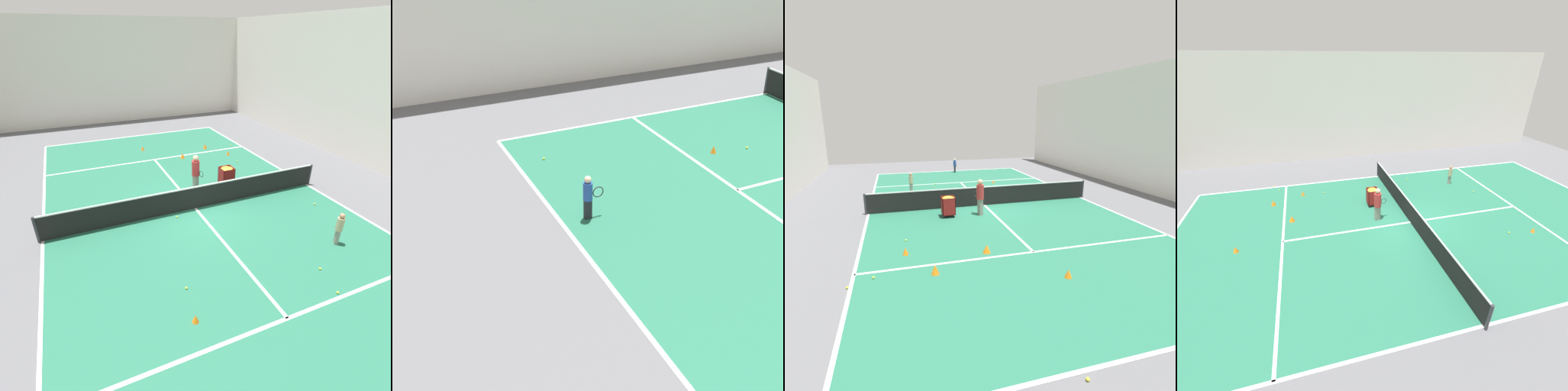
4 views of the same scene
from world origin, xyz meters
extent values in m
plane|color=#5B5B60|center=(0.00, 0.00, 0.00)|extent=(33.89, 33.89, 0.00)
cube|color=#23664C|center=(0.00, 0.00, 0.00)|extent=(11.25, 21.17, 0.00)
cube|color=white|center=(0.00, -10.58, 0.01)|extent=(11.25, 0.10, 0.00)
cube|color=white|center=(0.00, 10.58, 0.01)|extent=(11.25, 0.10, 0.00)
cube|color=white|center=(-5.62, 0.00, 0.01)|extent=(0.10, 21.17, 0.00)
cube|color=white|center=(5.62, 0.00, 0.01)|extent=(0.10, 21.17, 0.00)
cube|color=white|center=(0.00, -5.82, 0.01)|extent=(11.25, 0.10, 0.00)
cube|color=white|center=(0.00, 5.82, 0.01)|extent=(11.25, 0.10, 0.00)
cube|color=white|center=(0.00, 0.00, 0.01)|extent=(0.10, 11.64, 0.00)
cube|color=silver|center=(-10.06, 0.00, 3.66)|extent=(0.15, 30.19, 7.32)
cylinder|color=#2D2D33|center=(-5.72, 0.00, 0.49)|extent=(0.10, 0.10, 0.99)
cylinder|color=#2D2D33|center=(5.72, 0.00, 0.49)|extent=(0.10, 0.10, 0.99)
cube|color=black|center=(0.00, 0.00, 0.48)|extent=(11.35, 0.03, 0.92)
cube|color=white|center=(0.00, 0.00, 0.96)|extent=(11.35, 0.04, 0.05)
cube|color=black|center=(-0.41, -9.92, 0.25)|extent=(0.11, 0.18, 0.51)
cylinder|color=#234799|center=(-0.41, -9.92, 0.73)|extent=(0.23, 0.23, 0.45)
sphere|color=beige|center=(-0.41, -9.92, 1.04)|extent=(0.17, 0.17, 0.17)
torus|color=black|center=(-0.46, -9.63, 0.62)|extent=(0.02, 0.28, 0.28)
cube|color=gray|center=(0.63, 1.45, 0.38)|extent=(0.21, 0.29, 0.75)
cylinder|color=#B22D2D|center=(0.63, 1.45, 1.09)|extent=(0.39, 0.39, 0.67)
sphere|color=tan|center=(0.63, 1.45, 1.55)|extent=(0.25, 0.25, 0.25)
torus|color=black|center=(0.75, 1.12, 0.92)|extent=(0.08, 0.28, 0.28)
cube|color=gray|center=(3.43, -3.95, 0.26)|extent=(0.19, 0.22, 0.52)
cylinder|color=tan|center=(3.43, -3.95, 0.76)|extent=(0.32, 0.32, 0.46)
sphere|color=#A87A5B|center=(3.43, -3.95, 1.07)|extent=(0.17, 0.17, 0.17)
cube|color=maroon|center=(2.09, 1.31, 0.14)|extent=(0.58, 0.57, 0.02)
cube|color=maroon|center=(2.09, 1.04, 0.53)|extent=(0.58, 0.02, 0.78)
cube|color=maroon|center=(2.09, 1.59, 0.53)|extent=(0.58, 0.02, 0.78)
cube|color=maroon|center=(1.81, 1.31, 0.53)|extent=(0.02, 0.57, 0.78)
cube|color=maroon|center=(2.37, 1.31, 0.53)|extent=(0.02, 0.57, 0.78)
ellipsoid|color=yellow|center=(2.09, 1.31, 0.86)|extent=(0.54, 0.53, 0.16)
cylinder|color=black|center=(1.88, 1.11, 0.07)|extent=(0.05, 0.05, 0.14)
cylinder|color=black|center=(2.29, 1.11, 0.07)|extent=(0.05, 0.05, 0.14)
cylinder|color=black|center=(1.88, 1.51, 0.07)|extent=(0.05, 0.05, 0.14)
cylinder|color=black|center=(2.29, 1.51, 0.07)|extent=(0.05, 0.05, 0.14)
cone|color=orange|center=(3.37, 6.40, 0.15)|extent=(0.24, 0.24, 0.29)
cone|color=orange|center=(-0.22, 7.61, 0.12)|extent=(0.21, 0.21, 0.24)
cone|color=orange|center=(4.13, 4.87, 0.13)|extent=(0.19, 0.19, 0.25)
cone|color=orange|center=(-2.14, -5.02, 0.11)|extent=(0.17, 0.17, 0.22)
cone|color=orange|center=(1.53, 5.44, 0.15)|extent=(0.26, 0.26, 0.29)
sphere|color=yellow|center=(5.07, 6.20, 0.04)|extent=(0.07, 0.07, 0.07)
sphere|color=yellow|center=(4.64, -1.64, 0.04)|extent=(0.07, 0.07, 0.07)
sphere|color=yellow|center=(4.07, 3.71, 0.04)|extent=(0.07, 0.07, 0.07)
sphere|color=yellow|center=(-3.82, -9.75, 0.04)|extent=(0.07, 0.07, 0.07)
sphere|color=yellow|center=(5.70, 6.55, 0.04)|extent=(0.07, 0.07, 0.07)
sphere|color=yellow|center=(2.02, -4.76, 0.04)|extent=(0.07, 0.07, 0.07)
sphere|color=yellow|center=(-1.95, -3.92, 0.04)|extent=(0.07, 0.07, 0.07)
sphere|color=yellow|center=(-0.92, -0.35, 0.04)|extent=(0.07, 0.07, 0.07)
sphere|color=yellow|center=(1.34, 10.79, 0.04)|extent=(0.07, 0.07, 0.07)
sphere|color=yellow|center=(1.77, -5.68, 0.04)|extent=(0.07, 0.07, 0.07)
camera|label=1|loc=(-4.14, -9.72, 6.24)|focal=28.00mm
camera|label=2|loc=(9.58, -14.54, 6.92)|focal=50.00mm
camera|label=3|loc=(4.27, 14.39, 4.38)|focal=28.00mm
camera|label=4|loc=(-9.58, 4.39, 6.92)|focal=24.00mm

